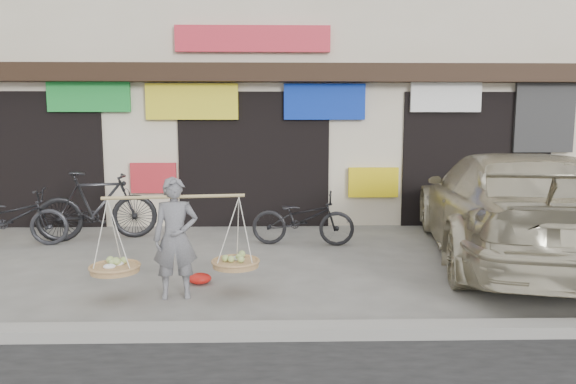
{
  "coord_description": "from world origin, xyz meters",
  "views": [
    {
      "loc": [
        0.45,
        -6.79,
        2.07
      ],
      "look_at": [
        0.62,
        0.9,
        1.05
      ],
      "focal_mm": 32.0,
      "sensor_mm": 36.0,
      "label": 1
    }
  ],
  "objects_px": {
    "street_vendor": "(176,244)",
    "suv": "(510,206)",
    "bike_1": "(97,206)",
    "bike_0": "(11,218)",
    "bike_2": "(303,218)"
  },
  "relations": [
    {
      "from": "street_vendor",
      "to": "suv",
      "type": "distance_m",
      "value": 5.06
    },
    {
      "from": "suv",
      "to": "bike_1",
      "type": "bearing_deg",
      "value": -1.39
    },
    {
      "from": "bike_0",
      "to": "bike_2",
      "type": "xyz_separation_m",
      "value": [
        4.96,
        -0.01,
        -0.03
      ]
    },
    {
      "from": "bike_1",
      "to": "suv",
      "type": "xyz_separation_m",
      "value": [
        6.77,
        -1.43,
        0.21
      ]
    },
    {
      "from": "bike_2",
      "to": "suv",
      "type": "height_order",
      "value": "suv"
    },
    {
      "from": "street_vendor",
      "to": "suv",
      "type": "relative_size",
      "value": 0.33
    },
    {
      "from": "suv",
      "to": "street_vendor",
      "type": "bearing_deg",
      "value": 29.95
    },
    {
      "from": "bike_0",
      "to": "suv",
      "type": "height_order",
      "value": "suv"
    },
    {
      "from": "street_vendor",
      "to": "bike_2",
      "type": "relative_size",
      "value": 1.12
    },
    {
      "from": "bike_0",
      "to": "bike_2",
      "type": "bearing_deg",
      "value": -97.15
    },
    {
      "from": "bike_2",
      "to": "suv",
      "type": "distance_m",
      "value": 3.29
    },
    {
      "from": "bike_0",
      "to": "suv",
      "type": "relative_size",
      "value": 0.31
    },
    {
      "from": "bike_2",
      "to": "suv",
      "type": "relative_size",
      "value": 0.29
    },
    {
      "from": "bike_1",
      "to": "bike_0",
      "type": "bearing_deg",
      "value": 93.88
    },
    {
      "from": "bike_1",
      "to": "suv",
      "type": "height_order",
      "value": "suv"
    }
  ]
}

